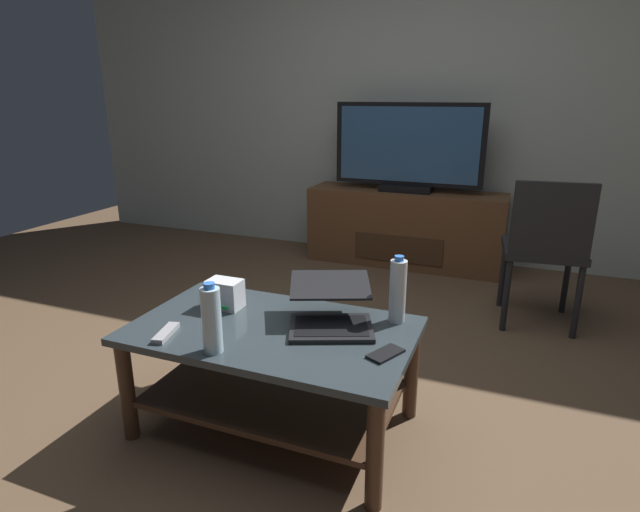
{
  "coord_description": "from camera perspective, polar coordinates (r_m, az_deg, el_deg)",
  "views": [
    {
      "loc": [
        0.85,
        -1.98,
        1.34
      ],
      "look_at": [
        -0.0,
        0.17,
        0.6
      ],
      "focal_mm": 28.83,
      "sensor_mm": 36.0,
      "label": 1
    }
  ],
  "objects": [
    {
      "name": "ground_plane",
      "position": [
        2.54,
        -1.36,
        -14.18
      ],
      "size": [
        7.68,
        7.68,
        0.0
      ],
      "primitive_type": "plane",
      "color": "brown"
    },
    {
      "name": "back_wall",
      "position": [
        4.4,
        11.09,
        18.1
      ],
      "size": [
        6.4,
        0.12,
        2.8
      ],
      "primitive_type": "cube",
      "color": "#A8B2A8",
      "rests_on": "ground"
    },
    {
      "name": "coffee_table",
      "position": [
        2.12,
        -5.22,
        -11.29
      ],
      "size": [
        1.11,
        0.66,
        0.45
      ],
      "color": "#2D383D",
      "rests_on": "ground"
    },
    {
      "name": "media_cabinet",
      "position": [
        4.21,
        9.44,
        3.11
      ],
      "size": [
        1.55,
        0.42,
        0.6
      ],
      "color": "brown",
      "rests_on": "ground"
    },
    {
      "name": "television",
      "position": [
        4.08,
        9.81,
        11.57
      ],
      "size": [
        1.15,
        0.2,
        0.67
      ],
      "color": "black",
      "rests_on": "media_cabinet"
    },
    {
      "name": "dining_chair",
      "position": [
        3.21,
        23.74,
        1.14
      ],
      "size": [
        0.48,
        0.48,
        0.89
      ],
      "color": "black",
      "rests_on": "ground"
    },
    {
      "name": "laptop",
      "position": [
        2.05,
        1.19,
        -6.0
      ],
      "size": [
        0.44,
        0.47,
        0.16
      ],
      "color": "black",
      "rests_on": "coffee_table"
    },
    {
      "name": "router_box",
      "position": [
        2.25,
        -10.5,
        -4.15
      ],
      "size": [
        0.15,
        0.1,
        0.12
      ],
      "color": "silver",
      "rests_on": "coffee_table"
    },
    {
      "name": "water_bottle_near",
      "position": [
        1.86,
        -11.95,
        -6.93
      ],
      "size": [
        0.07,
        0.07,
        0.26
      ],
      "color": "silver",
      "rests_on": "coffee_table"
    },
    {
      "name": "water_bottle_far",
      "position": [
        2.07,
        8.61,
        -3.84
      ],
      "size": [
        0.07,
        0.07,
        0.28
      ],
      "color": "silver",
      "rests_on": "coffee_table"
    },
    {
      "name": "cell_phone",
      "position": [
        1.86,
        7.29,
        -10.7
      ],
      "size": [
        0.12,
        0.16,
        0.01
      ],
      "primitive_type": "cube",
      "rotation": [
        0.0,
        0.0,
        -0.44
      ],
      "color": "black",
      "rests_on": "coffee_table"
    },
    {
      "name": "tv_remote",
      "position": [
        2.07,
        -16.73,
        -8.19
      ],
      "size": [
        0.08,
        0.17,
        0.02
      ],
      "primitive_type": "cube",
      "rotation": [
        0.0,
        0.0,
        0.23
      ],
      "color": "#99999E",
      "rests_on": "coffee_table"
    }
  ]
}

